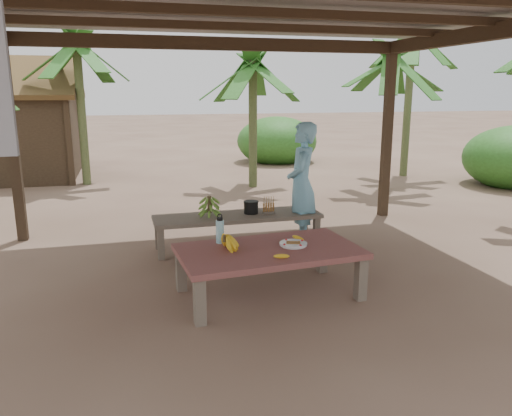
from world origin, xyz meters
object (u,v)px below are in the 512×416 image
object	(u,v)px
bench	(238,219)
woman	(302,184)
water_flask	(220,231)
cooking_pot	(251,208)
work_table	(269,255)
ripe_banana_bunch	(224,242)
plate	(293,244)

from	to	relation	value
bench	woman	world-z (taller)	woman
water_flask	cooking_pot	bearing A→B (deg)	63.45
work_table	ripe_banana_bunch	size ratio (longest dim) A/B	7.00
bench	ripe_banana_bunch	distance (m)	1.65
work_table	water_flask	bearing A→B (deg)	139.63
plate	water_flask	distance (m)	0.77
ripe_banana_bunch	woman	size ratio (longest dim) A/B	0.16
water_flask	cooking_pot	distance (m)	1.52
bench	cooking_pot	size ratio (longest dim) A/B	11.69
bench	water_flask	size ratio (longest dim) A/B	7.05
ripe_banana_bunch	cooking_pot	size ratio (longest dim) A/B	1.42
ripe_banana_bunch	bench	bearing A→B (deg)	72.63
bench	woman	xyz separation A→B (m)	(0.88, -0.03, 0.43)
ripe_banana_bunch	plate	xyz separation A→B (m)	(0.71, -0.05, -0.06)
woman	plate	bearing A→B (deg)	-0.35
ripe_banana_bunch	woman	bearing A→B (deg)	48.39
water_flask	cooking_pot	world-z (taller)	water_flask
plate	water_flask	world-z (taller)	water_flask
bench	cooking_pot	distance (m)	0.24
plate	water_flask	size ratio (longest dim) A/B	0.91
work_table	cooking_pot	distance (m)	1.69
plate	work_table	bearing A→B (deg)	-175.67
water_flask	woman	xyz separation A→B (m)	(1.36, 1.30, 0.20)
plate	cooking_pot	bearing A→B (deg)	90.93
plate	ripe_banana_bunch	bearing A→B (deg)	175.82
bench	ripe_banana_bunch	bearing A→B (deg)	-107.97
ripe_banana_bunch	cooking_pot	world-z (taller)	ripe_banana_bunch
water_flask	woman	world-z (taller)	woman
plate	cooking_pot	size ratio (longest dim) A/B	1.51
water_flask	woman	distance (m)	1.89
bench	woman	distance (m)	0.98
work_table	cooking_pot	bearing A→B (deg)	77.15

